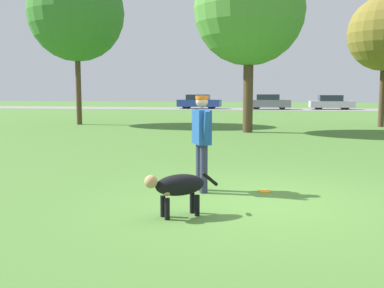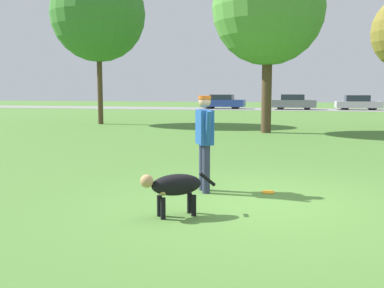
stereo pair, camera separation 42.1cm
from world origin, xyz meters
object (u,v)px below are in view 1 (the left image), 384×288
at_px(frisbee, 265,191).
at_px(parked_car_grey, 269,102).
at_px(parked_car_blue, 199,102).
at_px(parked_car_silver, 331,103).
at_px(tree_far_left, 76,13).
at_px(dog, 177,186).
at_px(person, 202,135).
at_px(tree_mid_center, 249,10).

height_order(frisbee, parked_car_grey, parked_car_grey).
distance_m(parked_car_blue, parked_car_silver, 11.98).
distance_m(tree_far_left, parked_car_grey, 22.61).
distance_m(dog, parked_car_blue, 36.27).
bearing_deg(parked_car_grey, person, -89.03).
height_order(dog, parked_car_blue, parked_car_blue).
height_order(dog, parked_car_grey, parked_car_grey).
distance_m(tree_mid_center, parked_car_blue, 24.28).
bearing_deg(dog, parked_car_blue, -116.02).
xyz_separation_m(dog, parked_car_grey, (0.96, 35.47, 0.25)).
bearing_deg(person, frisbee, 73.34).
xyz_separation_m(person, parked_car_grey, (0.88, 33.90, -0.29)).
distance_m(parked_car_grey, parked_car_silver, 5.53).
bearing_deg(parked_car_silver, person, -103.22).
distance_m(tree_mid_center, parked_car_grey, 23.22).
distance_m(dog, tree_far_left, 18.23).
bearing_deg(person, tree_mid_center, 153.21).
bearing_deg(tree_mid_center, dog, -91.15).
bearing_deg(person, parked_car_blue, 163.40).
xyz_separation_m(tree_mid_center, parked_car_silver, (6.18, 23.54, -4.27)).
relative_size(frisbee, parked_car_silver, 0.06).
relative_size(frisbee, parked_car_blue, 0.06).
xyz_separation_m(tree_far_left, parked_car_blue, (2.78, 20.43, -4.80)).
bearing_deg(tree_mid_center, person, -90.88).
bearing_deg(tree_mid_center, parked_car_silver, 75.28).
xyz_separation_m(person, parked_car_blue, (-5.62, 34.28, -0.30)).
bearing_deg(tree_far_left, parked_car_blue, 82.24).
bearing_deg(parked_car_grey, dog, -89.11).
bearing_deg(frisbee, person, -170.74).
distance_m(dog, frisbee, 2.12).
distance_m(frisbee, tree_far_left, 17.50).
distance_m(parked_car_blue, parked_car_grey, 6.51).
distance_m(person, dog, 1.66).
bearing_deg(tree_mid_center, frisbee, -85.34).
bearing_deg(parked_car_silver, frisbee, -101.56).
height_order(person, dog, person).
xyz_separation_m(tree_mid_center, parked_car_grey, (0.71, 22.82, -4.23)).
relative_size(person, parked_car_grey, 0.41).
height_order(person, parked_car_silver, person).
relative_size(person, parked_car_blue, 0.41).
distance_m(tree_mid_center, tree_far_left, 9.03).
bearing_deg(tree_far_left, tree_mid_center, -17.92).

